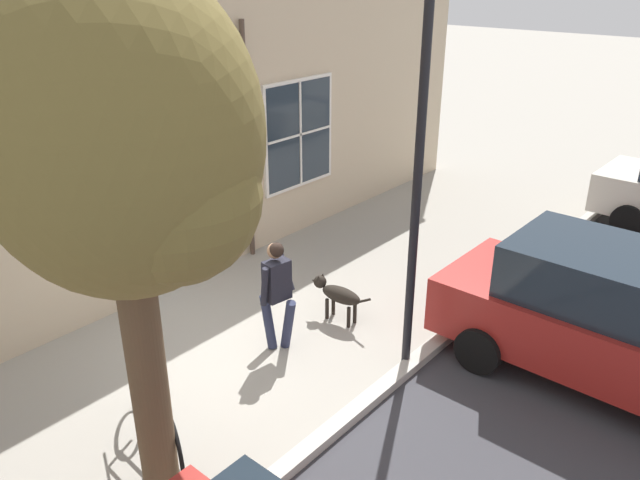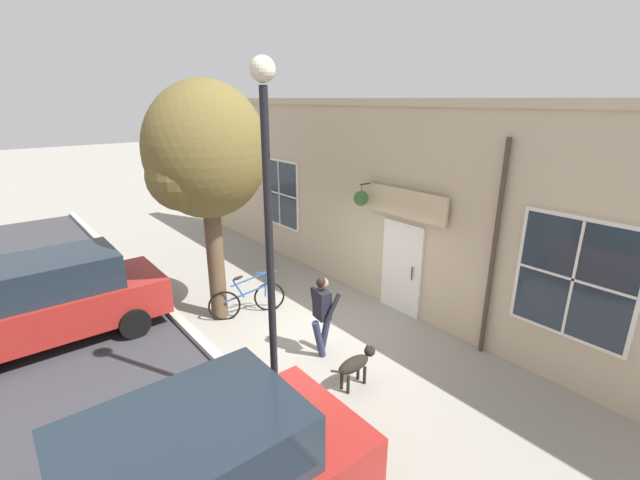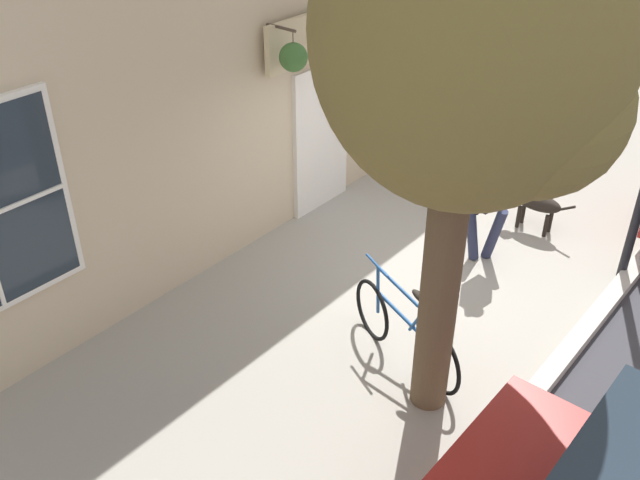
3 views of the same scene
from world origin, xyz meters
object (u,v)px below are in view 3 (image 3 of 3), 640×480
at_px(pedestrian_walking, 488,195).
at_px(street_tree_by_curb, 477,51).
at_px(dog_on_leash, 533,201).
at_px(leaning_bicycle, 404,331).

relative_size(pedestrian_walking, street_tree_by_curb, 0.31).
bearing_deg(dog_on_leash, street_tree_by_curb, -78.03).
distance_m(pedestrian_walking, dog_on_leash, 1.22).
bearing_deg(pedestrian_walking, leaning_bicycle, -81.91).
xyz_separation_m(dog_on_leash, leaning_bicycle, (0.16, -3.35, -0.04)).
relative_size(dog_on_leash, leaning_bicycle, 0.64).
distance_m(dog_on_leash, leaning_bicycle, 3.35).
height_order(dog_on_leash, leaning_bicycle, leaning_bicycle).
relative_size(pedestrian_walking, leaning_bicycle, 0.95).
bearing_deg(street_tree_by_curb, dog_on_leash, 101.97).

